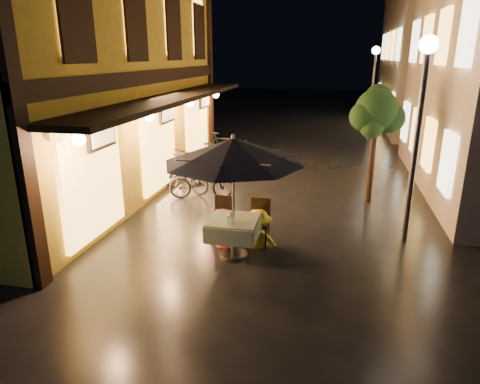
% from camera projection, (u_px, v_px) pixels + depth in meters
% --- Properties ---
extents(ground, '(90.00, 90.00, 0.00)m').
position_uv_depth(ground, '(251.00, 269.00, 8.07)').
color(ground, black).
rests_on(ground, ground).
extents(west_building, '(5.90, 11.40, 7.40)m').
position_uv_depth(west_building, '(77.00, 60.00, 11.82)').
color(west_building, gold).
rests_on(west_building, ground).
extents(east_building_far, '(7.30, 10.30, 7.30)m').
position_uv_depth(east_building_far, '(459.00, 59.00, 22.17)').
color(east_building_far, '#BEA794').
rests_on(east_building_far, ground).
extents(street_tree, '(1.43, 1.20, 3.15)m').
position_uv_depth(street_tree, '(377.00, 113.00, 11.04)').
color(street_tree, black).
rests_on(street_tree, ground).
extents(streetlamp_near, '(0.36, 0.36, 4.23)m').
position_uv_depth(streetlamp_near, '(421.00, 105.00, 8.43)').
color(streetlamp_near, '#59595E').
rests_on(streetlamp_near, ground).
extents(streetlamp_far, '(0.36, 0.36, 4.23)m').
position_uv_depth(streetlamp_far, '(374.00, 76.00, 19.59)').
color(streetlamp_far, '#59595E').
rests_on(streetlamp_far, ground).
extents(cafe_table, '(0.99, 0.99, 0.78)m').
position_uv_depth(cafe_table, '(234.00, 228.00, 8.47)').
color(cafe_table, '#59595E').
rests_on(cafe_table, ground).
extents(patio_umbrella, '(2.70, 2.70, 2.46)m').
position_uv_depth(patio_umbrella, '(233.00, 151.00, 7.99)').
color(patio_umbrella, '#59595E').
rests_on(patio_umbrella, ground).
extents(cafe_chair_left, '(0.42, 0.42, 0.97)m').
position_uv_depth(cafe_chair_left, '(223.00, 216.00, 9.25)').
color(cafe_chair_left, black).
rests_on(cafe_chair_left, ground).
extents(cafe_chair_right, '(0.42, 0.42, 0.97)m').
position_uv_depth(cafe_chair_right, '(260.00, 219.00, 9.09)').
color(cafe_chair_right, black).
rests_on(cafe_chair_right, ground).
extents(table_lantern, '(0.16, 0.16, 0.25)m').
position_uv_depth(table_lantern, '(231.00, 217.00, 8.14)').
color(table_lantern, white).
rests_on(table_lantern, cafe_table).
extents(person_orange, '(0.83, 0.70, 1.53)m').
position_uv_depth(person_orange, '(224.00, 210.00, 8.97)').
color(person_orange, red).
rests_on(person_orange, ground).
extents(person_yellow, '(1.12, 0.80, 1.56)m').
position_uv_depth(person_yellow, '(258.00, 211.00, 8.86)').
color(person_yellow, yellow).
rests_on(person_yellow, ground).
extents(bicycle_0, '(1.91, 1.08, 0.95)m').
position_uv_depth(bicycle_0, '(201.00, 182.00, 11.94)').
color(bicycle_0, black).
rests_on(bicycle_0, ground).
extents(bicycle_1, '(1.91, 1.23, 1.12)m').
position_uv_depth(bicycle_1, '(184.00, 173.00, 12.48)').
color(bicycle_1, black).
rests_on(bicycle_1, ground).
extents(bicycle_2, '(1.92, 0.93, 0.97)m').
position_uv_depth(bicycle_2, '(215.00, 164.00, 13.84)').
color(bicycle_2, black).
rests_on(bicycle_2, ground).
extents(bicycle_3, '(1.63, 0.83, 0.95)m').
position_uv_depth(bicycle_3, '(223.00, 162.00, 14.21)').
color(bicycle_3, black).
rests_on(bicycle_3, ground).
extents(bicycle_4, '(1.64, 0.67, 0.85)m').
position_uv_depth(bicycle_4, '(233.00, 154.00, 15.59)').
color(bicycle_4, black).
rests_on(bicycle_4, ground).
extents(bicycle_5, '(1.89, 0.71, 1.11)m').
position_uv_depth(bicycle_5, '(223.00, 148.00, 15.96)').
color(bicycle_5, black).
rests_on(bicycle_5, ground).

